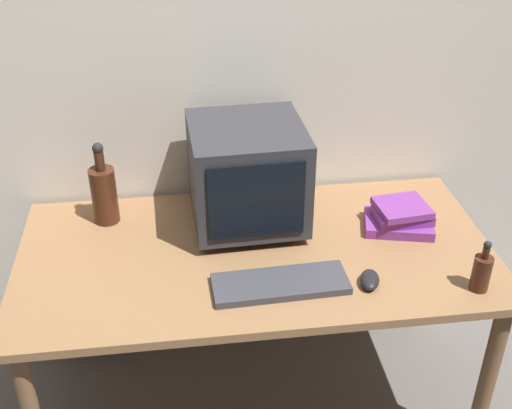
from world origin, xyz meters
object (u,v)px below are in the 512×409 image
object	(u,v)px
book_stack	(401,218)
keyboard	(280,284)
crt_monitor	(247,175)
bottle_short	(482,272)
computer_mouse	(370,280)
bottle_tall	(104,193)

from	to	relation	value
book_stack	keyboard	bearing A→B (deg)	-149.95
crt_monitor	bottle_short	xyz separation A→B (m)	(0.66, -0.47, -0.13)
keyboard	computer_mouse	size ratio (longest dim) A/B	4.20
computer_mouse	crt_monitor	bearing A→B (deg)	146.08
crt_monitor	keyboard	distance (m)	0.42
keyboard	book_stack	distance (m)	0.54
keyboard	book_stack	xyz separation A→B (m)	(0.47, 0.27, 0.03)
crt_monitor	keyboard	bearing A→B (deg)	-81.55
book_stack	bottle_tall	bearing A→B (deg)	169.74
keyboard	bottle_short	size ratio (longest dim) A/B	2.38
crt_monitor	bottle_short	distance (m)	0.82
bottle_short	crt_monitor	bearing A→B (deg)	144.77
bottle_tall	book_stack	world-z (taller)	bottle_tall
bottle_tall	bottle_short	bearing A→B (deg)	-25.16
bottle_tall	bottle_short	size ratio (longest dim) A/B	1.74
crt_monitor	bottle_tall	xyz separation A→B (m)	(-0.50, 0.08, -0.08)
bottle_tall	bottle_short	world-z (taller)	bottle_tall
keyboard	bottle_tall	xyz separation A→B (m)	(-0.55, 0.46, 0.10)
crt_monitor	computer_mouse	size ratio (longest dim) A/B	4.01
computer_mouse	book_stack	bearing A→B (deg)	73.36
crt_monitor	bottle_tall	bearing A→B (deg)	171.17
computer_mouse	bottle_tall	size ratio (longest dim) A/B	0.33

